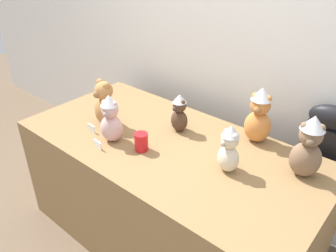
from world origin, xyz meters
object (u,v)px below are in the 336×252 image
at_px(teddy_bear_cream, 229,149).
at_px(teddy_bear_cocoa, 179,113).
at_px(teddy_bear_ginger, 259,116).
at_px(party_cup_red, 141,142).
at_px(teddy_bear_caramel, 105,105).
at_px(teddy_bear_blush, 111,119).
at_px(instrument_case, 317,180).
at_px(teddy_bear_mocha, 308,147).
at_px(display_table, 168,193).

height_order(teddy_bear_cream, teddy_bear_cocoa, teddy_bear_cream).
distance_m(teddy_bear_ginger, party_cup_red, 0.71).
xyz_separation_m(teddy_bear_cream, teddy_bear_caramel, (-0.88, -0.09, 0.01)).
bearing_deg(teddy_bear_blush, teddy_bear_cocoa, 33.56).
xyz_separation_m(teddy_bear_blush, teddy_bear_ginger, (0.67, 0.57, 0.02)).
bearing_deg(teddy_bear_ginger, teddy_bear_blush, -149.75).
relative_size(teddy_bear_cream, teddy_bear_ginger, 0.78).
relative_size(teddy_bear_caramel, party_cup_red, 2.85).
bearing_deg(teddy_bear_blush, instrument_case, 14.34).
bearing_deg(teddy_bear_mocha, teddy_bear_cream, -169.12).
bearing_deg(teddy_bear_caramel, teddy_bear_mocha, 21.75).
bearing_deg(teddy_bear_caramel, teddy_bear_cocoa, 38.29).
height_order(display_table, teddy_bear_cream, teddy_bear_cream).
height_order(instrument_case, teddy_bear_caramel, teddy_bear_caramel).
bearing_deg(teddy_bear_cocoa, teddy_bear_cream, -12.50).
bearing_deg(teddy_bear_ginger, party_cup_red, -141.19).
distance_m(teddy_bear_caramel, teddy_bear_blush, 0.21).
xyz_separation_m(display_table, teddy_bear_caramel, (-0.46, -0.09, 0.54)).
bearing_deg(teddy_bear_caramel, teddy_bear_cream, 12.97).
bearing_deg(teddy_bear_cream, teddy_bear_mocha, 52.77).
distance_m(teddy_bear_blush, teddy_bear_cocoa, 0.43).
distance_m(teddy_bear_caramel, teddy_bear_ginger, 0.97).
height_order(instrument_case, teddy_bear_blush, teddy_bear_blush).
distance_m(teddy_bear_mocha, teddy_bear_ginger, 0.38).
bearing_deg(teddy_bear_cream, teddy_bear_ginger, 112.04).
distance_m(teddy_bear_mocha, party_cup_red, 0.90).
bearing_deg(teddy_bear_caramel, display_table, 17.87).
bearing_deg(teddy_bear_caramel, teddy_bear_blush, -24.08).
xyz_separation_m(instrument_case, teddy_bear_cocoa, (-0.79, -0.43, 0.38)).
height_order(instrument_case, teddy_bear_cream, teddy_bear_cream).
xyz_separation_m(display_table, teddy_bear_cream, (0.42, 0.00, 0.53)).
xyz_separation_m(teddy_bear_cream, party_cup_red, (-0.49, -0.16, -0.08)).
xyz_separation_m(teddy_bear_caramel, teddy_bear_ginger, (0.85, 0.46, 0.03)).
bearing_deg(party_cup_red, teddy_bear_mocha, 25.29).
bearing_deg(instrument_case, display_table, -146.31).
height_order(teddy_bear_cocoa, party_cup_red, teddy_bear_cocoa).
height_order(display_table, teddy_bear_cocoa, teddy_bear_cocoa).
bearing_deg(teddy_bear_mocha, teddy_bear_blush, 178.70).
bearing_deg(teddy_bear_mocha, teddy_bear_ginger, 133.60).
relative_size(display_table, instrument_case, 1.79).
relative_size(teddy_bear_cream, party_cup_red, 2.51).
height_order(teddy_bear_caramel, teddy_bear_blush, teddy_bear_caramel).
bearing_deg(teddy_bear_ginger, teddy_bear_caramel, -161.63).
distance_m(instrument_case, party_cup_red, 1.15).
height_order(teddy_bear_caramel, party_cup_red, teddy_bear_caramel).
xyz_separation_m(teddy_bear_cocoa, party_cup_red, (-0.03, -0.32, -0.07)).
bearing_deg(teddy_bear_mocha, display_table, 173.21).
distance_m(teddy_bear_cream, teddy_bear_cocoa, 0.49).
bearing_deg(teddy_bear_blush, teddy_bear_mocha, -0.76).
bearing_deg(party_cup_red, teddy_bear_cocoa, 85.44).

